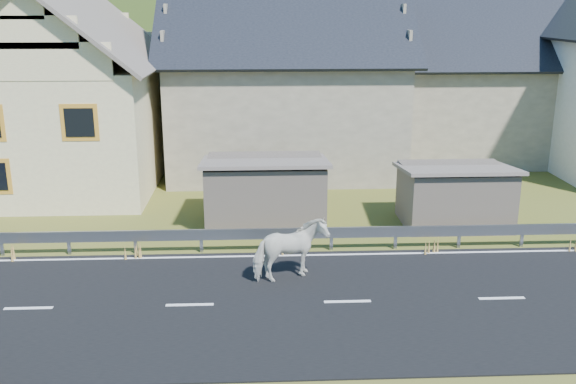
{
  "coord_description": "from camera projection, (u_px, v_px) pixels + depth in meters",
  "views": [
    {
      "loc": [
        -2.22,
        -14.81,
        7.29
      ],
      "look_at": [
        -1.35,
        3.6,
        1.92
      ],
      "focal_mm": 40.0,
      "sensor_mm": 36.0,
      "label": 1
    }
  ],
  "objects": [
    {
      "name": "ground",
      "position": [
        347.0,
        303.0,
        16.34
      ],
      "size": [
        160.0,
        160.0,
        0.0
      ],
      "primitive_type": "plane",
      "color": "#435117",
      "rests_on": "ground"
    },
    {
      "name": "mountain",
      "position": [
        281.0,
        99.0,
        194.79
      ],
      "size": [
        440.0,
        280.0,
        260.0
      ],
      "primitive_type": "ellipsoid",
      "color": "#223D13",
      "rests_on": "ground"
    },
    {
      "name": "guardrail",
      "position": [
        332.0,
        233.0,
        19.71
      ],
      "size": [
        28.1,
        0.09,
        0.75
      ],
      "color": "#93969B",
      "rests_on": "ground"
    },
    {
      "name": "shed_left",
      "position": [
        265.0,
        192.0,
        22.18
      ],
      "size": [
        4.3,
        3.3,
        2.4
      ],
      "primitive_type": "cube",
      "color": "#6E6055",
      "rests_on": "ground"
    },
    {
      "name": "horse",
      "position": [
        290.0,
        250.0,
        17.44
      ],
      "size": [
        1.66,
        2.22,
        1.71
      ],
      "primitive_type": "imported",
      "rotation": [
        0.0,
        0.0,
        1.99
      ],
      "color": "silver",
      "rests_on": "road"
    },
    {
      "name": "house_cream",
      "position": [
        67.0,
        80.0,
        26.18
      ],
      "size": [
        7.8,
        9.8,
        8.3
      ],
      "color": "beige",
      "rests_on": "ground"
    },
    {
      "name": "house_stone_a",
      "position": [
        284.0,
        66.0,
        29.39
      ],
      "size": [
        10.8,
        9.8,
        8.9
      ],
      "color": "tan",
      "rests_on": "ground"
    },
    {
      "name": "lane_markings",
      "position": [
        347.0,
        301.0,
        16.33
      ],
      "size": [
        60.0,
        6.6,
        0.01
      ],
      "primitive_type": "cube",
      "color": "silver",
      "rests_on": "road"
    },
    {
      "name": "house_stone_b",
      "position": [
        483.0,
        70.0,
        31.87
      ],
      "size": [
        9.8,
        8.8,
        8.1
      ],
      "color": "tan",
      "rests_on": "ground"
    },
    {
      "name": "shed_right",
      "position": [
        454.0,
        196.0,
        22.02
      ],
      "size": [
        3.8,
        2.9,
        2.2
      ],
      "primitive_type": "cube",
      "color": "#6E6055",
      "rests_on": "ground"
    },
    {
      "name": "road",
      "position": [
        347.0,
        302.0,
        16.33
      ],
      "size": [
        60.0,
        7.0,
        0.04
      ],
      "primitive_type": "cube",
      "color": "black",
      "rests_on": "ground"
    }
  ]
}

